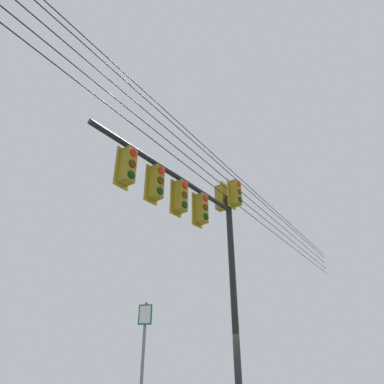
{
  "coord_description": "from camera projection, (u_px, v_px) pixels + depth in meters",
  "views": [
    {
      "loc": [
        -3.29,
        9.33,
        1.53
      ],
      "look_at": [
        0.52,
        1.5,
        6.2
      ],
      "focal_mm": 31.73,
      "sensor_mm": 36.0,
      "label": 1
    }
  ],
  "objects": [
    {
      "name": "signal_mast_assembly",
      "position": [
        201.0,
        220.0,
        9.86
      ],
      "size": [
        1.7,
        5.87,
        7.45
      ],
      "color": "black",
      "rests_on": "ground"
    },
    {
      "name": "route_sign_primary",
      "position": [
        143.0,
        360.0,
        7.18
      ],
      "size": [
        0.3,
        0.14,
        2.96
      ],
      "color": "slate",
      "rests_on": "ground"
    },
    {
      "name": "overhead_wire_span",
      "position": [
        241.0,
        192.0,
        12.77
      ],
      "size": [
        3.23,
        24.54,
        1.89
      ],
      "color": "black"
    }
  ]
}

